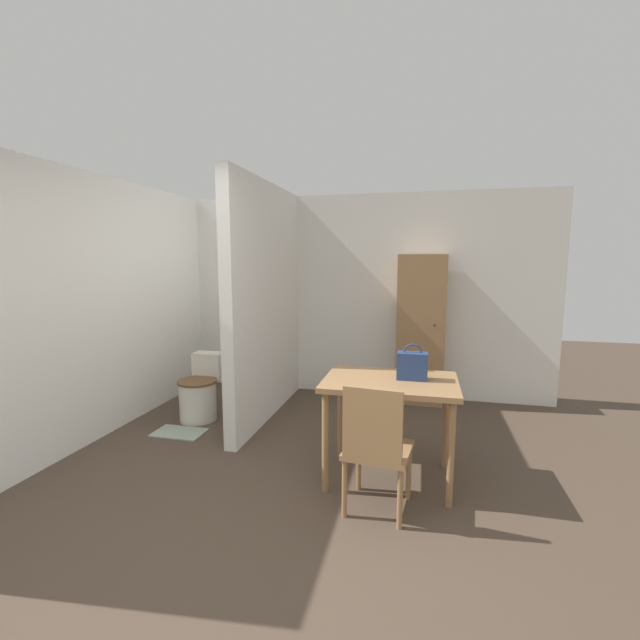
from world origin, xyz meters
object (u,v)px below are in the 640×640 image
object	(u,v)px
toilet	(200,393)
wooden_cabinet	(420,330)
wooden_chair	(376,445)
handbag	(412,365)
dining_table	(390,393)

from	to	relation	value
toilet	wooden_cabinet	size ratio (longest dim) A/B	0.38
wooden_chair	toilet	xyz separation A→B (m)	(-2.03, 1.33, -0.20)
toilet	wooden_cabinet	distance (m)	2.61
wooden_cabinet	handbag	bearing A→B (deg)	-91.47
wooden_chair	wooden_cabinet	bearing A→B (deg)	90.68
handbag	wooden_cabinet	distance (m)	1.90
handbag	wooden_cabinet	bearing A→B (deg)	88.53
wooden_cabinet	dining_table	bearing A→B (deg)	-96.10
wooden_chair	wooden_cabinet	size ratio (longest dim) A/B	0.51
dining_table	handbag	world-z (taller)	handbag
handbag	wooden_chair	bearing A→B (deg)	-111.23
dining_table	toilet	xyz separation A→B (m)	(-2.08, 0.84, -0.41)
dining_table	toilet	world-z (taller)	dining_table
wooden_chair	dining_table	bearing A→B (deg)	90.97
toilet	handbag	xyz separation A→B (m)	(2.24, -0.80, 0.63)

